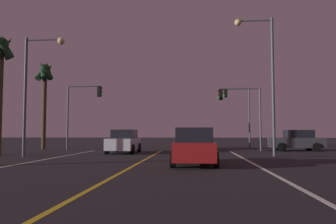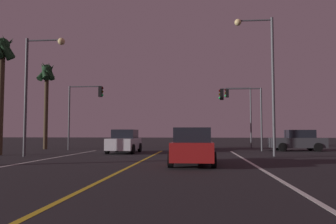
% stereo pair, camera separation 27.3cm
% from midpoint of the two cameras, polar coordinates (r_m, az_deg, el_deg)
% --- Properties ---
extents(lane_edge_right, '(0.16, 32.42, 0.01)m').
position_cam_midpoint_polar(lane_edge_right, '(11.27, 19.15, -10.85)').
color(lane_edge_right, silver).
rests_on(lane_edge_right, ground).
extents(lane_center_divider, '(0.16, 32.42, 0.01)m').
position_cam_midpoint_polar(lane_center_divider, '(11.33, -9.58, -10.96)').
color(lane_center_divider, gold).
rests_on(lane_center_divider, ground).
extents(car_lead_same_lane, '(2.02, 4.30, 1.70)m').
position_cam_midpoint_polar(car_lead_same_lane, '(15.47, 4.70, -5.95)').
color(car_lead_same_lane, black).
rests_on(car_lead_same_lane, ground).
extents(car_oncoming, '(2.02, 4.30, 1.70)m').
position_cam_midpoint_polar(car_oncoming, '(24.80, -7.09, -5.02)').
color(car_oncoming, black).
rests_on(car_oncoming, ground).
extents(car_ahead_far, '(2.02, 4.30, 1.70)m').
position_cam_midpoint_polar(car_ahead_far, '(29.96, 5.35, -4.77)').
color(car_ahead_far, black).
rests_on(car_ahead_far, ground).
extents(car_crossing_side, '(4.30, 2.02, 1.70)m').
position_cam_midpoint_polar(car_crossing_side, '(29.32, 21.43, -4.57)').
color(car_crossing_side, black).
rests_on(car_crossing_side, ground).
extents(traffic_light_near_right, '(3.48, 0.36, 5.11)m').
position_cam_midpoint_polar(traffic_light_near_right, '(27.89, 12.44, 1.40)').
color(traffic_light_near_right, '#4C4C51').
rests_on(traffic_light_near_right, ground).
extents(traffic_light_near_left, '(3.04, 0.36, 5.45)m').
position_cam_midpoint_polar(traffic_light_near_left, '(29.27, -13.62, 1.60)').
color(traffic_light_near_left, '#4C4C51').
rests_on(traffic_light_near_left, ground).
extents(traffic_light_far_right, '(2.57, 0.36, 5.89)m').
position_cam_midpoint_polar(traffic_light_far_right, '(33.44, 12.19, 1.41)').
color(traffic_light_far_right, '#4C4C51').
rests_on(traffic_light_far_right, ground).
extents(street_lamp_right_near, '(2.44, 0.44, 7.86)m').
position_cam_midpoint_polar(street_lamp_right_near, '(12.02, 26.56, 14.00)').
color(street_lamp_right_near, '#4C4C51').
rests_on(street_lamp_right_near, ground).
extents(street_lamp_left_mid, '(2.53, 0.44, 7.37)m').
position_cam_midpoint_polar(street_lamp_left_mid, '(22.32, -21.27, 5.16)').
color(street_lamp_left_mid, '#4C4C51').
rests_on(street_lamp_left_mid, ground).
extents(street_lamp_right_far, '(2.45, 0.44, 8.83)m').
position_cam_midpoint_polar(street_lamp_right_far, '(22.30, 16.43, 7.14)').
color(street_lamp_right_far, '#4C4C51').
rests_on(street_lamp_right_far, ground).
extents(palm_tree_left_mid, '(2.01, 2.02, 8.16)m').
position_cam_midpoint_polar(palm_tree_left_mid, '(25.07, -26.09, 8.32)').
color(palm_tree_left_mid, '#473826').
rests_on(palm_tree_left_mid, ground).
extents(palm_tree_left_far, '(1.93, 1.93, 8.05)m').
position_cam_midpoint_polar(palm_tree_left_far, '(32.42, -19.72, 5.36)').
color(palm_tree_left_far, '#473826').
rests_on(palm_tree_left_far, ground).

